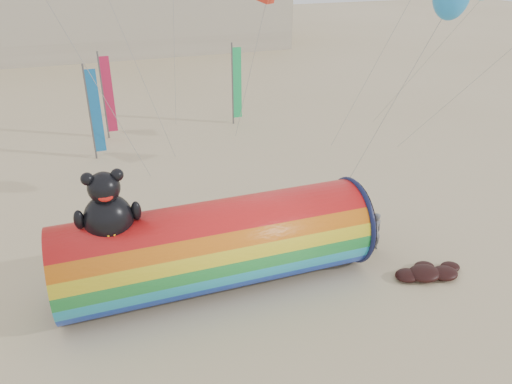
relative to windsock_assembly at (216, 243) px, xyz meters
name	(u,v)px	position (x,y,z in m)	size (l,w,h in m)	color
ground	(257,270)	(1.54, 0.20, -1.61)	(160.00, 160.00, 0.00)	#CCB58C
windsock_assembly	(216,243)	(0.00, 0.00, 0.00)	(10.55, 3.21, 4.87)	red
kite_handler	(374,231)	(6.26, 0.02, -0.82)	(0.58, 0.38, 1.58)	slate
fabric_bundle	(428,272)	(7.18, -2.20, -1.44)	(2.62, 1.35, 0.41)	black
festival_banners	(150,96)	(0.26, 15.18, 1.02)	(9.54, 3.23, 5.20)	#59595E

